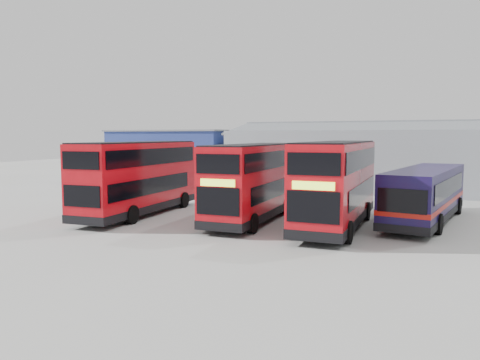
# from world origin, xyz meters

# --- Properties ---
(ground_plane) EXTENTS (120.00, 120.00, 0.00)m
(ground_plane) POSITION_xyz_m (0.00, 0.00, 0.00)
(ground_plane) COLOR #A0A09B
(ground_plane) RESTS_ON ground
(office_block) EXTENTS (12.30, 8.32, 5.12)m
(office_block) POSITION_xyz_m (-14.00, 17.99, 2.58)
(office_block) COLOR navy
(office_block) RESTS_ON ground
(maintenance_shed) EXTENTS (30.50, 12.00, 5.89)m
(maintenance_shed) POSITION_xyz_m (8.00, 20.00, 2.60)
(maintenance_shed) COLOR #91969E
(maintenance_shed) RESTS_ON ground
(double_decker_left) EXTENTS (3.12, 10.15, 4.23)m
(double_decker_left) POSITION_xyz_m (-5.45, -0.43, 2.11)
(double_decker_left) COLOR red
(double_decker_left) RESTS_ON ground
(double_decker_centre) EXTENTS (2.83, 9.87, 4.13)m
(double_decker_centre) POSITION_xyz_m (1.26, 0.78, 2.06)
(double_decker_centre) COLOR red
(double_decker_centre) RESTS_ON ground
(double_decker_right) EXTENTS (2.80, 10.22, 4.29)m
(double_decker_right) POSITION_xyz_m (5.77, 0.63, 2.13)
(double_decker_right) COLOR red
(double_decker_right) RESTS_ON ground
(single_decker_blue) EXTENTS (3.89, 10.77, 2.86)m
(single_decker_blue) POSITION_xyz_m (9.77, 3.83, 1.42)
(single_decker_blue) COLOR #110E3D
(single_decker_blue) RESTS_ON ground
(panel_van) EXTENTS (3.25, 4.81, 1.96)m
(panel_van) POSITION_xyz_m (-16.43, 11.15, 1.10)
(panel_van) COLOR white
(panel_van) RESTS_ON ground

